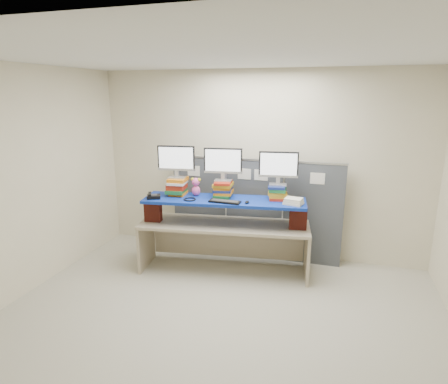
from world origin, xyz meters
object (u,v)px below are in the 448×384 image
(monitor_left, at_px, (176,160))
(monitor_center, at_px, (223,162))
(keyboard, at_px, (225,202))
(monitor_right, at_px, (278,166))
(blue_board, at_px, (224,201))
(desk_phone, at_px, (153,196))
(desk, at_px, (224,233))

(monitor_left, relative_size, monitor_center, 1.00)
(monitor_center, height_order, keyboard, monitor_center)
(monitor_left, xyz_separation_m, monitor_right, (1.39, 0.19, -0.05))
(blue_board, relative_size, keyboard, 5.20)
(monitor_right, bearing_deg, monitor_left, -180.00)
(keyboard, bearing_deg, desk_phone, -172.91)
(blue_board, relative_size, desk_phone, 9.54)
(blue_board, distance_m, monitor_right, 0.87)
(desk, relative_size, monitor_right, 4.59)
(blue_board, xyz_separation_m, monitor_right, (0.69, 0.22, 0.47))
(blue_board, xyz_separation_m, keyboard, (0.06, -0.15, 0.03))
(blue_board, distance_m, keyboard, 0.17)
(desk, bearing_deg, keyboard, -77.47)
(monitor_center, bearing_deg, blue_board, -74.72)
(monitor_left, bearing_deg, desk_phone, -140.95)
(blue_board, distance_m, monitor_center, 0.52)
(monitor_left, bearing_deg, monitor_right, 0.00)
(monitor_center, relative_size, monitor_right, 1.00)
(desk, bearing_deg, desk_phone, -173.71)
(blue_board, bearing_deg, monitor_right, 9.41)
(desk, distance_m, desk_phone, 1.10)
(monitor_right, bearing_deg, keyboard, -157.78)
(monitor_left, height_order, monitor_right, monitor_left)
(monitor_center, xyz_separation_m, monitor_right, (0.74, 0.10, -0.03))
(blue_board, xyz_separation_m, monitor_left, (-0.70, 0.02, 0.52))
(monitor_center, bearing_deg, monitor_left, -180.00)
(desk, height_order, monitor_right, monitor_right)
(monitor_center, distance_m, desk_phone, 1.06)
(monitor_right, bearing_deg, monitor_center, -180.00)
(blue_board, bearing_deg, desk_phone, -173.71)
(desk, relative_size, blue_board, 1.09)
(blue_board, height_order, monitor_left, monitor_left)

